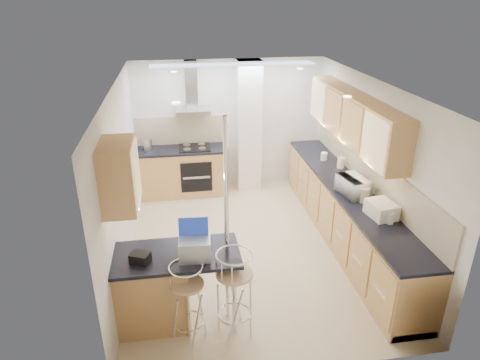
{
  "coord_description": "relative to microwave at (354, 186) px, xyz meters",
  "views": [
    {
      "loc": [
        -1.01,
        -5.54,
        3.63
      ],
      "look_at": [
        -0.12,
        0.2,
        1.05
      ],
      "focal_mm": 32.0,
      "sensor_mm": 36.0,
      "label": 1
    }
  ],
  "objects": [
    {
      "name": "ground",
      "position": [
        -1.46,
        0.27,
        -1.06
      ],
      "size": [
        4.8,
        4.8,
        0.0
      ],
      "primitive_type": "plane",
      "color": "#D0B88B",
      "rests_on": "ground"
    },
    {
      "name": "room_shell",
      "position": [
        -1.14,
        0.65,
        0.49
      ],
      "size": [
        3.64,
        4.84,
        2.51
      ],
      "color": "silver",
      "rests_on": "ground"
    },
    {
      "name": "right_counter",
      "position": [
        0.04,
        0.27,
        -0.6
      ],
      "size": [
        0.63,
        4.4,
        0.92
      ],
      "color": "tan",
      "rests_on": "ground"
    },
    {
      "name": "back_counter",
      "position": [
        -2.41,
        2.37,
        -0.6
      ],
      "size": [
        1.7,
        0.63,
        0.92
      ],
      "color": "tan",
      "rests_on": "ground"
    },
    {
      "name": "peninsula",
      "position": [
        -2.59,
        -1.18,
        -0.58
      ],
      "size": [
        1.47,
        0.72,
        0.94
      ],
      "color": "tan",
      "rests_on": "ground"
    },
    {
      "name": "microwave",
      "position": [
        0.0,
        0.0,
        0.0
      ],
      "size": [
        0.42,
        0.55,
        0.27
      ],
      "primitive_type": "imported",
      "rotation": [
        0.0,
        0.0,
        1.77
      ],
      "color": "white",
      "rests_on": "right_counter"
    },
    {
      "name": "laptop",
      "position": [
        -2.36,
        -1.29,
        0.0
      ],
      "size": [
        0.36,
        0.28,
        0.23
      ],
      "primitive_type": "cube",
      "rotation": [
        0.0,
        0.0,
        -0.06
      ],
      "color": "#A8ABB0",
      "rests_on": "peninsula"
    },
    {
      "name": "bag",
      "position": [
        -2.95,
        -1.28,
        -0.06
      ],
      "size": [
        0.25,
        0.22,
        0.11
      ],
      "primitive_type": "cube",
      "rotation": [
        0.0,
        0.0,
        -0.41
      ],
      "color": "black",
      "rests_on": "peninsula"
    },
    {
      "name": "bar_stool_near",
      "position": [
        -2.47,
        -1.46,
        -0.57
      ],
      "size": [
        0.49,
        0.49,
        0.97
      ],
      "primitive_type": null,
      "rotation": [
        0.0,
        0.0,
        -0.28
      ],
      "color": "tan",
      "rests_on": "ground"
    },
    {
      "name": "bar_stool_end",
      "position": [
        -1.95,
        -1.45,
        -0.52
      ],
      "size": [
        0.61,
        0.61,
        1.06
      ],
      "primitive_type": null,
      "rotation": [
        0.0,
        0.0,
        0.69
      ],
      "color": "tan",
      "rests_on": "ground"
    },
    {
      "name": "jar_a",
      "position": [
        0.2,
        1.02,
        -0.05
      ],
      "size": [
        0.14,
        0.14,
        0.18
      ],
      "primitive_type": "cylinder",
      "rotation": [
        0.0,
        0.0,
        0.18
      ],
      "color": "white",
      "rests_on": "right_counter"
    },
    {
      "name": "jar_b",
      "position": [
        0.04,
        1.4,
        -0.07
      ],
      "size": [
        0.14,
        0.14,
        0.14
      ],
      "primitive_type": "cylinder",
      "rotation": [
        0.0,
        0.0,
        -0.35
      ],
      "color": "white",
      "rests_on": "right_counter"
    },
    {
      "name": "jar_c",
      "position": [
        0.06,
        -0.24,
        -0.03
      ],
      "size": [
        0.15,
        0.15,
        0.21
      ],
      "primitive_type": "cylinder",
      "rotation": [
        0.0,
        0.0,
        -0.05
      ],
      "color": "#B3AF8F",
      "rests_on": "right_counter"
    },
    {
      "name": "jar_d",
      "position": [
        0.13,
        -0.86,
        -0.06
      ],
      "size": [
        0.1,
        0.1,
        0.14
      ],
      "primitive_type": "cylinder",
      "rotation": [
        0.0,
        0.0,
        0.01
      ],
      "color": "white",
      "rests_on": "right_counter"
    },
    {
      "name": "bread_bin",
      "position": [
        0.1,
        -0.67,
        -0.04
      ],
      "size": [
        0.36,
        0.42,
        0.2
      ],
      "primitive_type": "cube",
      "rotation": [
        0.0,
        0.0,
        0.15
      ],
      "color": "white",
      "rests_on": "right_counter"
    },
    {
      "name": "kettle",
      "position": [
        -3.02,
        2.36,
        -0.02
      ],
      "size": [
        0.16,
        0.16,
        0.23
      ],
      "primitive_type": "cylinder",
      "color": "#ACAFB1",
      "rests_on": "back_counter"
    }
  ]
}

